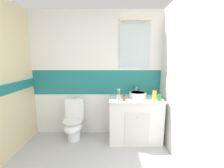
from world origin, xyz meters
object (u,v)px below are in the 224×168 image
object	(u,v)px
toothbrush_cup	(119,97)
perfume_flask_small	(124,98)
mouthwash_bottle	(154,95)
toilet	(74,121)
sink_basin	(138,95)
soap_dispenser	(160,97)

from	to	relation	value
toothbrush_cup	perfume_flask_small	bearing A→B (deg)	4.79
toothbrush_cup	mouthwash_bottle	world-z (taller)	toothbrush_cup
mouthwash_bottle	toilet	bearing A→B (deg)	171.59
perfume_flask_small	mouthwash_bottle	size ratio (longest dim) A/B	0.48
sink_basin	perfume_flask_small	distance (m)	0.34
soap_dispenser	sink_basin	bearing A→B (deg)	152.34
sink_basin	soap_dispenser	size ratio (longest dim) A/B	2.45
perfume_flask_small	mouthwash_bottle	xyz separation A→B (m)	(0.53, -0.01, 0.05)
sink_basin	soap_dispenser	bearing A→B (deg)	-27.66
perfume_flask_small	sink_basin	bearing A→B (deg)	36.98
toilet	soap_dispenser	bearing A→B (deg)	-6.74
sink_basin	toothbrush_cup	distance (m)	0.43
soap_dispenser	perfume_flask_small	bearing A→B (deg)	-178.07
toothbrush_cup	soap_dispenser	size ratio (longest dim) A/B	1.45
sink_basin	perfume_flask_small	xyz separation A→B (m)	(-0.27, -0.21, -0.01)
toothbrush_cup	mouthwash_bottle	xyz separation A→B (m)	(0.62, -0.00, 0.04)
toothbrush_cup	perfume_flask_small	size ratio (longest dim) A/B	2.18
sink_basin	soap_dispenser	world-z (taller)	sink_basin
soap_dispenser	perfume_flask_small	size ratio (longest dim) A/B	1.50
sink_basin	toothbrush_cup	size ratio (longest dim) A/B	1.69
sink_basin	perfume_flask_small	size ratio (longest dim) A/B	3.68
sink_basin	toilet	bearing A→B (deg)	179.87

